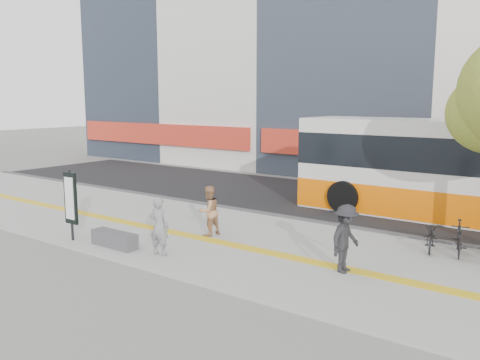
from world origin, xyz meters
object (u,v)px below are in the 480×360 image
Objects in this scene: bench at (114,239)px; pedestrian_tan at (209,211)px; pedestrian_dark at (346,239)px; signboard at (71,199)px; seated_woman at (159,226)px.

bench is 3.05m from pedestrian_tan.
signboard is at bearing 110.07° from pedestrian_dark.
bench is 1.77m from seated_woman.
bench is at bearing 111.29° from pedestrian_dark.
pedestrian_tan is at bearing 86.86° from pedestrian_dark.
bench is 1.00× the size of pedestrian_tan.
pedestrian_dark is (4.78, 1.75, 0.04)m from seated_woman.
seated_woman is at bearing 8.06° from bench.
signboard reaches higher than bench.
pedestrian_tan is 5.02m from pedestrian_dark.
bench is 0.73× the size of signboard.
signboard is 8.36m from pedestrian_dark.
seated_woman is (1.65, 0.23, 0.60)m from bench.
signboard is at bearing -35.94° from pedestrian_tan.
pedestrian_dark is at bearing 15.88° from signboard.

